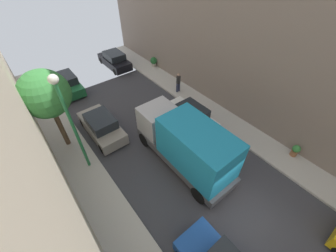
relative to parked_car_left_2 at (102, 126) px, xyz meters
name	(u,v)px	position (x,y,z in m)	size (l,w,h in m)	color
ground	(240,217)	(2.70, -9.63, -0.72)	(32.00, 32.00, 0.00)	#38383D
sidewalk_right	(292,165)	(7.70, -9.63, -0.64)	(2.00, 44.00, 0.15)	#B7B2A8
parked_car_left_2	(102,126)	(0.00, 0.00, 0.00)	(1.78, 4.20, 1.57)	gray
parked_car_left_3	(66,84)	(0.00, 6.92, 0.00)	(1.78, 4.20, 1.57)	#1E6638
parked_car_right_2	(190,116)	(5.40, -3.01, 0.00)	(1.78, 4.20, 1.57)	white
parked_car_right_3	(115,60)	(5.40, 8.32, 0.00)	(1.78, 4.20, 1.57)	black
delivery_truck	(186,144)	(2.70, -5.46, 1.07)	(2.26, 6.60, 3.38)	#4C4C51
pedestrian	(178,82)	(7.39, 0.62, 0.35)	(0.40, 0.36, 1.72)	#2D334C
street_tree_0	(45,95)	(-2.27, 0.47, 3.28)	(2.67, 2.67, 5.22)	brown
potted_plant_0	(295,150)	(8.36, -9.28, -0.13)	(0.47, 0.47, 0.82)	brown
potted_plant_3	(154,61)	(8.44, 5.70, -0.05)	(0.68, 0.68, 0.95)	#B2A899
lamp_post	(68,115)	(-1.90, -2.06, 3.35)	(0.44, 0.44, 6.02)	#26723F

